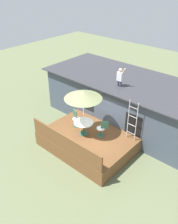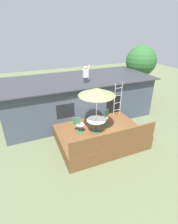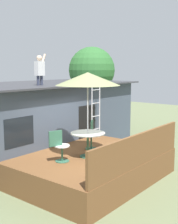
{
  "view_description": "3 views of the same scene",
  "coord_description": "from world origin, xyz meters",
  "px_view_note": "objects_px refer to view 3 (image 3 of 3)",
  "views": [
    {
      "loc": [
        6.86,
        -7.66,
        8.44
      ],
      "look_at": [
        -0.43,
        0.57,
        1.82
      ],
      "focal_mm": 38.31,
      "sensor_mm": 36.0,
      "label": 1
    },
    {
      "loc": [
        -3.76,
        -7.35,
        6.06
      ],
      "look_at": [
        -0.23,
        1.04,
        1.5
      ],
      "focal_mm": 27.52,
      "sensor_mm": 36.0,
      "label": 2
    },
    {
      "loc": [
        -7.08,
        -5.54,
        3.45
      ],
      "look_at": [
        0.42,
        0.44,
        2.05
      ],
      "focal_mm": 47.96,
      "sensor_mm": 36.0,
      "label": 3
    }
  ],
  "objects_px": {
    "backyard_tree": "(92,71)",
    "patio_table": "(88,138)",
    "patio_umbrella": "(88,79)",
    "person_figure": "(40,68)",
    "step_ladder": "(96,110)",
    "patio_chair_right": "(92,135)",
    "patio_chair_left": "(60,146)"
  },
  "relations": [
    {
      "from": "person_figure",
      "to": "patio_chair_right",
      "type": "bearing_deg",
      "value": -77.92
    },
    {
      "from": "step_ladder",
      "to": "person_figure",
      "type": "bearing_deg",
      "value": 144.86
    },
    {
      "from": "patio_table",
      "to": "person_figure",
      "type": "distance_m",
      "value": 3.28
    },
    {
      "from": "patio_table",
      "to": "step_ladder",
      "type": "relative_size",
      "value": 0.47
    },
    {
      "from": "person_figure",
      "to": "patio_umbrella",
      "type": "bearing_deg",
      "value": -99.37
    },
    {
      "from": "patio_chair_left",
      "to": "backyard_tree",
      "type": "relative_size",
      "value": 0.2
    },
    {
      "from": "patio_umbrella",
      "to": "backyard_tree",
      "type": "height_order",
      "value": "backyard_tree"
    },
    {
      "from": "step_ladder",
      "to": "patio_chair_left",
      "type": "bearing_deg",
      "value": -161.66
    },
    {
      "from": "person_figure",
      "to": "patio_chair_left",
      "type": "distance_m",
      "value": 3.37
    },
    {
      "from": "person_figure",
      "to": "patio_chair_right",
      "type": "height_order",
      "value": "person_figure"
    },
    {
      "from": "patio_umbrella",
      "to": "person_figure",
      "type": "relative_size",
      "value": 2.29
    },
    {
      "from": "step_ladder",
      "to": "patio_chair_right",
      "type": "xyz_separation_m",
      "value": [
        -1.27,
        -0.79,
        -0.64
      ]
    },
    {
      "from": "step_ladder",
      "to": "patio_chair_left",
      "type": "xyz_separation_m",
      "value": [
        -2.99,
        -0.99,
        -0.64
      ]
    },
    {
      "from": "patio_umbrella",
      "to": "person_figure",
      "type": "distance_m",
      "value": 2.56
    },
    {
      "from": "backyard_tree",
      "to": "patio_table",
      "type": "bearing_deg",
      "value": -142.74
    },
    {
      "from": "step_ladder",
      "to": "patio_chair_right",
      "type": "height_order",
      "value": "step_ladder"
    },
    {
      "from": "patio_table",
      "to": "backyard_tree",
      "type": "relative_size",
      "value": 0.22
    },
    {
      "from": "person_figure",
      "to": "patio_chair_left",
      "type": "bearing_deg",
      "value": -120.58
    },
    {
      "from": "patio_chair_right",
      "to": "backyard_tree",
      "type": "bearing_deg",
      "value": -173.48
    },
    {
      "from": "patio_chair_right",
      "to": "patio_chair_left",
      "type": "bearing_deg",
      "value": -24.98
    },
    {
      "from": "patio_table",
      "to": "patio_chair_left",
      "type": "distance_m",
      "value": 0.94
    },
    {
      "from": "step_ladder",
      "to": "patio_chair_right",
      "type": "bearing_deg",
      "value": -148.02
    },
    {
      "from": "patio_chair_right",
      "to": "backyard_tree",
      "type": "height_order",
      "value": "backyard_tree"
    },
    {
      "from": "patio_umbrella",
      "to": "patio_chair_right",
      "type": "bearing_deg",
      "value": 31.52
    },
    {
      "from": "patio_chair_left",
      "to": "person_figure",
      "type": "bearing_deg",
      "value": 79.28
    },
    {
      "from": "patio_umbrella",
      "to": "step_ladder",
      "type": "bearing_deg",
      "value": 31.8
    },
    {
      "from": "step_ladder",
      "to": "backyard_tree",
      "type": "bearing_deg",
      "value": 39.6
    },
    {
      "from": "patio_chair_right",
      "to": "patio_table",
      "type": "bearing_deg",
      "value": 0.0
    },
    {
      "from": "patio_table",
      "to": "patio_umbrella",
      "type": "distance_m",
      "value": 1.76
    },
    {
      "from": "patio_table",
      "to": "person_figure",
      "type": "xyz_separation_m",
      "value": [
        0.41,
        2.5,
        2.08
      ]
    },
    {
      "from": "patio_chair_left",
      "to": "step_ladder",
      "type": "bearing_deg",
      "value": 38.2
    },
    {
      "from": "person_figure",
      "to": "backyard_tree",
      "type": "distance_m",
      "value": 6.65
    }
  ]
}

